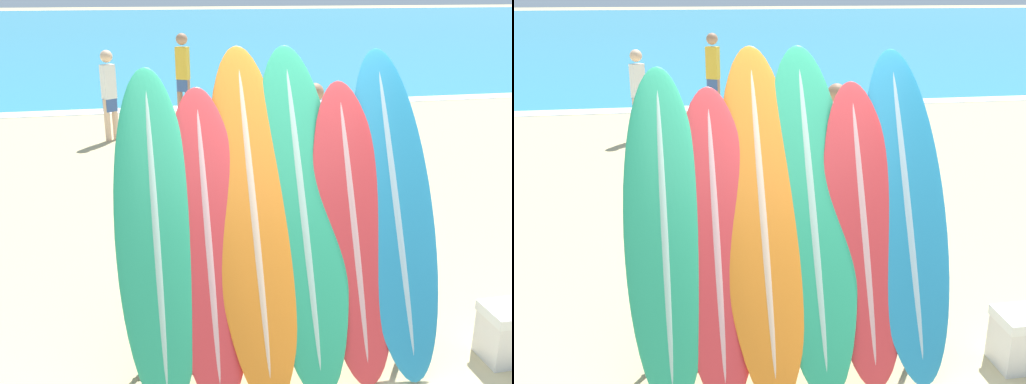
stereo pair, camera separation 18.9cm
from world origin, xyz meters
The scene contains 12 objects.
ocean_water centered at (0.00, 39.24, 0.00)m, with size 120.00×60.00×0.01m.
surfboard_rack centered at (-0.06, 0.50, 0.52)m, with size 2.00×0.04×0.97m.
surfboard_slot_0 centered at (-0.88, 0.50, 1.03)m, with size 0.52×1.07×2.05m.
surfboard_slot_1 centered at (-0.55, 0.47, 0.96)m, with size 0.53×1.00×1.91m.
surfboard_slot_2 centered at (-0.23, 0.53, 1.08)m, with size 0.56×1.26×2.17m.
surfboard_slot_3 centered at (0.11, 0.54, 1.08)m, with size 0.58×1.22×2.16m.
surfboard_slot_4 centered at (0.45, 0.47, 0.96)m, with size 0.54×0.95×1.93m.
surfboard_slot_5 centered at (0.78, 0.53, 1.07)m, with size 0.57×1.11×2.13m.
person_near_water centered at (-1.33, 7.36, 0.84)m, with size 0.26×0.24×1.54m.
person_mid_beach centered at (0.99, 3.16, 0.84)m, with size 0.21×0.26×1.55m.
person_far_left centered at (1.02, 4.61, 0.82)m, with size 0.26×0.23×1.51m.
person_far_right centered at (0.07, 8.87, 0.92)m, with size 0.29×0.26×1.69m.
Camera 2 is at (-0.80, -3.13, 2.54)m, focal length 42.00 mm.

